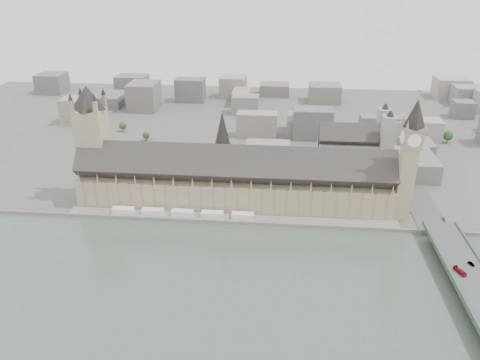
# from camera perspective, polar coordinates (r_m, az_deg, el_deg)

# --- Properties ---
(ground) EXTENTS (900.00, 900.00, 0.00)m
(ground) POSITION_cam_1_polar(r_m,az_deg,el_deg) (390.33, -1.04, -4.29)
(ground) COLOR #595651
(ground) RESTS_ON ground
(embankment_wall) EXTENTS (600.00, 1.50, 3.00)m
(embankment_wall) POSITION_cam_1_polar(r_m,az_deg,el_deg) (376.62, -1.29, -5.19)
(embankment_wall) COLOR gray
(embankment_wall) RESTS_ON ground
(river_terrace) EXTENTS (270.00, 15.00, 2.00)m
(river_terrace) POSITION_cam_1_polar(r_m,az_deg,el_deg) (383.34, -1.16, -4.70)
(river_terrace) COLOR gray
(river_terrace) RESTS_ON ground
(terrace_tents) EXTENTS (118.00, 7.00, 4.00)m
(terrace_tents) POSITION_cam_1_polar(r_m,az_deg,el_deg) (388.42, -7.04, -3.97)
(terrace_tents) COLOR white
(terrace_tents) RESTS_ON river_terrace
(palace_of_westminster) EXTENTS (265.00, 40.73, 55.44)m
(palace_of_westminster) POSITION_cam_1_polar(r_m,az_deg,el_deg) (397.51, -0.75, -0.05)
(palace_of_westminster) COLOR tan
(palace_of_westminster) RESTS_ON ground
(elizabeth_tower) EXTENTS (17.00, 17.00, 107.50)m
(elizabeth_tower) POSITION_cam_1_polar(r_m,az_deg,el_deg) (384.09, 19.99, 3.21)
(elizabeth_tower) COLOR tan
(elizabeth_tower) RESTS_ON ground
(victoria_tower) EXTENTS (30.00, 30.00, 100.00)m
(victoria_tower) POSITION_cam_1_polar(r_m,az_deg,el_deg) (420.90, -17.50, 4.98)
(victoria_tower) COLOR tan
(victoria_tower) RESTS_ON ground
(central_tower) EXTENTS (13.00, 13.00, 48.00)m
(central_tower) POSITION_cam_1_polar(r_m,az_deg,el_deg) (391.08, -2.14, 5.08)
(central_tower) COLOR gray
(central_tower) RESTS_ON ground
(westminster_bridge) EXTENTS (25.00, 325.00, 10.25)m
(westminster_bridge) POSITION_cam_1_polar(r_m,az_deg,el_deg) (335.29, 26.41, -11.59)
(westminster_bridge) COLOR #474749
(westminster_bridge) RESTS_ON ground
(westminster_abbey) EXTENTS (68.00, 36.00, 64.00)m
(westminster_abbey) POSITION_cam_1_polar(r_m,az_deg,el_deg) (469.68, 13.86, 3.52)
(westminster_abbey) COLOR #A79F96
(westminster_abbey) RESTS_ON ground
(city_skyline_inland) EXTENTS (720.00, 360.00, 38.00)m
(city_skyline_inland) POSITION_cam_1_polar(r_m,az_deg,el_deg) (609.65, 1.50, 8.51)
(city_skyline_inland) COLOR gray
(city_skyline_inland) RESTS_ON ground
(park_trees) EXTENTS (110.00, 30.00, 15.00)m
(park_trees) POSITION_cam_1_polar(r_m,az_deg,el_deg) (441.28, -1.48, 0.39)
(park_trees) COLOR #1E4719
(park_trees) RESTS_ON ground
(red_bus_north) EXTENTS (6.02, 10.37, 2.85)m
(red_bus_north) POSITION_cam_1_polar(r_m,az_deg,el_deg) (335.00, 25.22, -10.00)
(red_bus_north) COLOR maroon
(red_bus_north) RESTS_ON westminster_bridge
(car_silver) EXTENTS (3.42, 5.20, 1.62)m
(car_silver) POSITION_cam_1_polar(r_m,az_deg,el_deg) (346.66, 26.35, -9.14)
(car_silver) COLOR gray
(car_silver) RESTS_ON westminster_bridge
(car_approach) EXTENTS (2.52, 5.63, 1.60)m
(car_approach) POSITION_cam_1_polar(r_m,az_deg,el_deg) (394.03, 23.59, -4.44)
(car_approach) COLOR gray
(car_approach) RESTS_ON westminster_bridge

